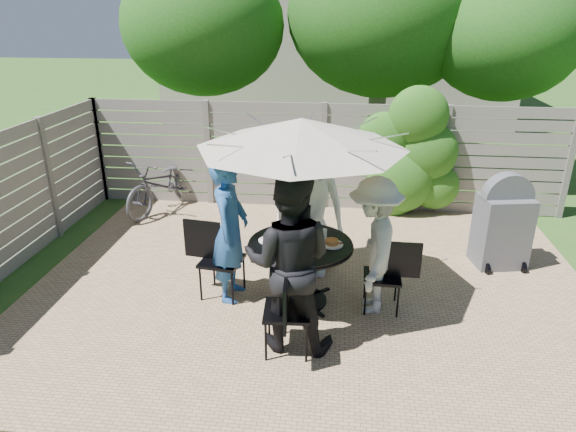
# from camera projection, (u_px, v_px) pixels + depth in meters

# --- Properties ---
(backyard_envelope) EXTENTS (60.00, 60.00, 5.00)m
(backyard_envelope) POSITION_uv_depth(u_px,v_px,m) (340.00, 33.00, 14.82)
(backyard_envelope) COLOR #28531A
(backyard_envelope) RESTS_ON ground
(patio_table) EXTENTS (1.26, 1.26, 0.79)m
(patio_table) POSITION_uv_depth(u_px,v_px,m) (300.00, 261.00, 5.97)
(patio_table) COLOR black
(patio_table) RESTS_ON ground
(umbrella) EXTENTS (2.40, 2.40, 2.22)m
(umbrella) POSITION_uv_depth(u_px,v_px,m) (302.00, 133.00, 5.40)
(umbrella) COLOR silver
(umbrella) RESTS_ON ground
(chair_back) EXTENTS (0.51, 0.69, 0.92)m
(chair_back) POSITION_uv_depth(u_px,v_px,m) (310.00, 247.00, 6.96)
(chair_back) COLOR black
(chair_back) RESTS_ON ground
(person_back) EXTENTS (0.93, 0.63, 1.84)m
(person_back) POSITION_uv_depth(u_px,v_px,m) (309.00, 206.00, 6.59)
(person_back) COLOR white
(person_back) RESTS_ON ground
(chair_left) EXTENTS (0.73, 0.53, 0.97)m
(chair_left) POSITION_uv_depth(u_px,v_px,m) (221.00, 274.00, 6.22)
(chair_left) COLOR black
(chair_left) RESTS_ON ground
(person_left) EXTENTS (0.45, 0.66, 1.76)m
(person_left) POSITION_uv_depth(u_px,v_px,m) (230.00, 231.00, 5.97)
(person_left) COLOR #235298
(person_left) RESTS_ON ground
(chair_front) EXTENTS (0.49, 0.71, 0.96)m
(chair_front) POSITION_uv_depth(u_px,v_px,m) (287.00, 327.00, 5.19)
(chair_front) COLOR black
(chair_front) RESTS_ON ground
(person_front) EXTENTS (0.96, 0.77, 1.91)m
(person_front) POSITION_uv_depth(u_px,v_px,m) (289.00, 263.00, 5.06)
(person_front) COLOR black
(person_front) RESTS_ON ground
(chair_right) EXTENTS (0.64, 0.43, 0.87)m
(chair_right) POSITION_uv_depth(u_px,v_px,m) (382.00, 289.00, 5.94)
(chair_right) COLOR black
(chair_right) RESTS_ON ground
(person_right) EXTENTS (0.65, 1.07, 1.61)m
(person_right) POSITION_uv_depth(u_px,v_px,m) (374.00, 246.00, 5.75)
(person_right) COLOR #B5B4B0
(person_right) RESTS_ON ground
(plate_back) EXTENTS (0.26, 0.26, 0.06)m
(plate_back) POSITION_uv_depth(u_px,v_px,m) (305.00, 228.00, 6.21)
(plate_back) COLOR white
(plate_back) RESTS_ON patio_table
(plate_left) EXTENTS (0.26, 0.26, 0.06)m
(plate_left) POSITION_uv_depth(u_px,v_px,m) (270.00, 239.00, 5.93)
(plate_left) COLOR white
(plate_left) RESTS_ON patio_table
(plate_front) EXTENTS (0.26, 0.26, 0.06)m
(plate_front) POSITION_uv_depth(u_px,v_px,m) (296.00, 255.00, 5.55)
(plate_front) COLOR white
(plate_front) RESTS_ON patio_table
(plate_right) EXTENTS (0.26, 0.26, 0.06)m
(plate_right) POSITION_uv_depth(u_px,v_px,m) (332.00, 243.00, 5.82)
(plate_right) COLOR white
(plate_right) RESTS_ON patio_table
(glass_back) EXTENTS (0.07, 0.07, 0.14)m
(glass_back) POSITION_uv_depth(u_px,v_px,m) (295.00, 228.00, 6.11)
(glass_back) COLOR silver
(glass_back) RESTS_ON patio_table
(glass_front) EXTENTS (0.07, 0.07, 0.14)m
(glass_front) POSITION_uv_depth(u_px,v_px,m) (307.00, 248.00, 5.61)
(glass_front) COLOR silver
(glass_front) RESTS_ON patio_table
(glass_right) EXTENTS (0.07, 0.07, 0.14)m
(glass_right) POSITION_uv_depth(u_px,v_px,m) (324.00, 235.00, 5.92)
(glass_right) COLOR silver
(glass_right) RESTS_ON patio_table
(syrup_jug) EXTENTS (0.09, 0.09, 0.16)m
(syrup_jug) POSITION_uv_depth(u_px,v_px,m) (296.00, 234.00, 5.91)
(syrup_jug) COLOR #59280C
(syrup_jug) RESTS_ON patio_table
(coffee_cup) EXTENTS (0.08, 0.08, 0.12)m
(coffee_cup) POSITION_uv_depth(u_px,v_px,m) (311.00, 231.00, 6.05)
(coffee_cup) COLOR #C6B293
(coffee_cup) RESTS_ON patio_table
(bicycle) EXTENTS (1.22, 1.93, 0.96)m
(bicycle) POSITION_uv_depth(u_px,v_px,m) (163.00, 184.00, 8.83)
(bicycle) COLOR #333338
(bicycle) RESTS_ON ground
(bbq_grill) EXTENTS (0.72, 0.60, 1.32)m
(bbq_grill) POSITION_uv_depth(u_px,v_px,m) (502.00, 225.00, 6.85)
(bbq_grill) COLOR #505054
(bbq_grill) RESTS_ON ground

